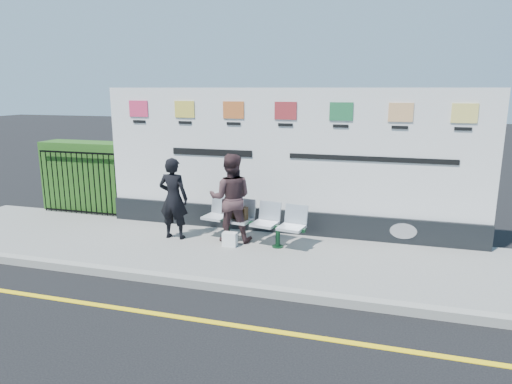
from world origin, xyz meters
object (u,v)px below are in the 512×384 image
(woman_right, at_px, (231,198))
(billboard, at_px, (286,172))
(bench, at_px, (252,232))
(woman_left, at_px, (173,198))

(woman_right, bearing_deg, billboard, -148.58)
(bench, xyz_separation_m, woman_right, (-0.44, 0.00, 0.65))
(billboard, xyz_separation_m, bench, (-0.46, -0.89, -1.07))
(woman_left, bearing_deg, woman_right, -173.60)
(bench, height_order, woman_right, woman_right)
(billboard, bearing_deg, woman_left, -153.43)
(woman_left, xyz_separation_m, woman_right, (1.17, 0.14, 0.05))
(billboard, distance_m, bench, 1.47)
(bench, relative_size, woman_right, 1.20)
(billboard, bearing_deg, woman_right, -135.19)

